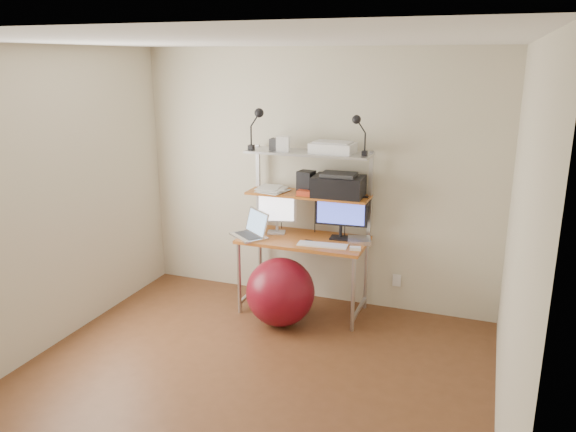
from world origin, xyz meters
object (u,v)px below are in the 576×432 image
monitor_silver (277,211)px  printer (339,185)px  monitor_black (341,213)px  laptop (253,231)px  exercise_ball (280,292)px

monitor_silver → printer: bearing=-12.8°
monitor_silver → monitor_black: size_ratio=0.84×
monitor_silver → laptop: bearing=-149.4°
laptop → monitor_black: bearing=54.2°
laptop → printer: bearing=53.9°
exercise_ball → printer: bearing=49.5°
monitor_silver → exercise_ball: (0.20, -0.44, -0.64)m
monitor_black → printer: size_ratio=1.06×
printer → exercise_ball: printer is taller
monitor_black → exercise_ball: (-0.43, -0.48, -0.67)m
monitor_black → exercise_ball: monitor_black is taller
monitor_silver → exercise_ball: bearing=-81.2°
monitor_black → exercise_ball: 0.93m
laptop → exercise_ball: 0.66m
exercise_ball → monitor_black: bearing=48.3°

